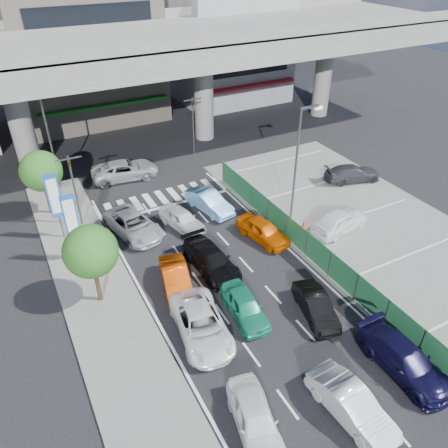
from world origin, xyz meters
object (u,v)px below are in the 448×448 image
tree_far (41,171)px  traffic_cone (304,224)px  traffic_light_right (193,112)px  street_lamp_right (299,156)px  sedan_white_mid_left (201,325)px  taxi_teal_mid (245,306)px  tree_near (91,252)px  minivan_navy_back (404,360)px  hatch_white_back_mid (351,405)px  sedan_white_front_mid (182,219)px  signboard_far (55,198)px  crossing_wagon_silver (125,170)px  parked_sedan_white (340,221)px  taxi_orange_left (176,279)px  hatch_black_mid_right (316,306)px  wagon_silver_front_left (133,225)px  kei_truck_front_right (209,202)px  street_lamp_left (50,131)px  van_white_back_left (255,418)px  parked_sedan_dgrey (352,173)px  taxi_orange_right (263,230)px  signboard_near (71,220)px  traffic_light_left (71,174)px  sedan_black_mid (211,260)px

tree_far → traffic_cone: tree_far is taller
traffic_light_right → street_lamp_right: street_lamp_right is taller
sedan_white_mid_left → taxi_teal_mid: size_ratio=1.30×
tree_near → minivan_navy_back: bearing=-44.8°
hatch_white_back_mid → minivan_navy_back: size_ratio=0.88×
sedan_white_front_mid → traffic_cone: (7.19, -4.08, -0.27)m
street_lamp_right → tree_far: 17.27m
signboard_far → tree_far: (-0.20, 3.51, 0.32)m
crossing_wagon_silver → parked_sedan_white: parked_sedan_white is taller
tree_far → taxi_orange_left: bearing=-67.1°
hatch_white_back_mid → hatch_black_mid_right: (2.32, 5.31, -0.08)m
wagon_silver_front_left → sedan_white_mid_left: bearing=-101.7°
taxi_orange_left → parked_sedan_white: 11.89m
wagon_silver_front_left → crossing_wagon_silver: (1.91, 7.93, 0.05)m
kei_truck_front_right → crossing_wagon_silver: (-3.87, 7.65, 0.05)m
sedan_white_mid_left → crossing_wagon_silver: size_ratio=0.93×
kei_truck_front_right → street_lamp_left: bearing=124.1°
van_white_back_left → hatch_white_back_mid: bearing=-7.2°
parked_sedan_dgrey → taxi_teal_mid: bearing=135.9°
van_white_back_left → minivan_navy_back: (7.46, -0.73, 0.02)m
traffic_light_right → crossing_wagon_silver: traffic_light_right is taller
street_lamp_right → parked_sedan_dgrey: street_lamp_right is taller
signboard_far → minivan_navy_back: bearing=-57.1°
street_lamp_right → hatch_black_mid_right: size_ratio=2.17×
tree_far → taxi_orange_right: 15.46m
taxi_teal_mid → van_white_back_left: bearing=-111.4°
street_lamp_right → parked_sedan_dgrey: bearing=17.0°
signboard_near → crossing_wagon_silver: 11.19m
traffic_light_left → minivan_navy_back: (10.25, -18.99, -3.25)m
sedan_white_mid_left → traffic_light_right: bearing=74.0°
van_white_back_left → taxi_orange_left: size_ratio=0.98×
street_lamp_right → street_lamp_left: size_ratio=1.00×
sedan_white_mid_left → crossing_wagon_silver: 18.14m
street_lamp_left → taxi_orange_left: 15.91m
traffic_light_right → kei_truck_front_right: size_ratio=1.24×
signboard_near → traffic_cone: signboard_near is taller
van_white_back_left → hatch_white_back_mid: hatch_white_back_mid is taller
tree_near → sedan_white_front_mid: size_ratio=1.25×
taxi_teal_mid → minivan_navy_back: bearing=-48.8°
minivan_navy_back → sedan_white_mid_left: bearing=138.5°
taxi_orange_left → sedan_black_mid: sedan_black_mid is taller
taxi_orange_left → sedan_white_front_mid: bearing=76.0°
sedan_white_mid_left → traffic_cone: sedan_white_mid_left is taller
van_white_back_left → parked_sedan_white: 15.55m
signboard_near → signboard_far: size_ratio=1.00×
traffic_light_right → tree_far: bearing=-161.3°
sedan_black_mid → parked_sedan_dgrey: size_ratio=1.06×
taxi_teal_mid → kei_truck_front_right: (3.00, 10.27, 0.04)m
taxi_orange_left → parked_sedan_white: (11.88, 0.20, 0.14)m
traffic_light_left → taxi_teal_mid: bearing=-66.0°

